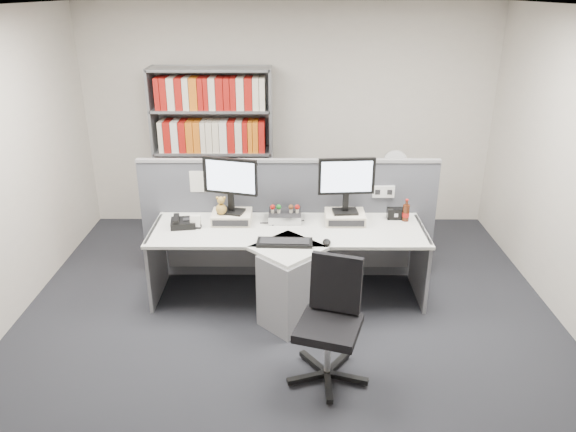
{
  "coord_description": "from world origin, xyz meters",
  "views": [
    {
      "loc": [
        0.02,
        -3.93,
        2.83
      ],
      "look_at": [
        0.0,
        0.65,
        0.92
      ],
      "focal_mm": 34.2,
      "sensor_mm": 36.0,
      "label": 1
    }
  ],
  "objects_px": {
    "office_chair": "(331,317)",
    "speaker": "(395,213)",
    "filing_cabinet": "(391,217)",
    "desk_fan": "(395,165)",
    "monitor_left": "(230,181)",
    "keyboard": "(285,242)",
    "desk_phone": "(183,223)",
    "shelving_unit": "(214,154)",
    "mouse": "(327,242)",
    "desk": "(288,264)",
    "cola_bottle": "(406,213)",
    "desktop_pc": "(285,216)",
    "monitor_right": "(346,181)",
    "desk_calendar": "(196,223)"
  },
  "relations": [
    {
      "from": "speaker",
      "to": "desk_fan",
      "type": "height_order",
      "value": "desk_fan"
    },
    {
      "from": "desk",
      "to": "office_chair",
      "type": "height_order",
      "value": "office_chair"
    },
    {
      "from": "desk_phone",
      "to": "desk_fan",
      "type": "distance_m",
      "value": 2.49
    },
    {
      "from": "shelving_unit",
      "to": "desk_fan",
      "type": "height_order",
      "value": "shelving_unit"
    },
    {
      "from": "desk_phone",
      "to": "filing_cabinet",
      "type": "height_order",
      "value": "desk_phone"
    },
    {
      "from": "desktop_pc",
      "to": "office_chair",
      "type": "xyz_separation_m",
      "value": [
        0.37,
        -1.4,
        -0.25
      ]
    },
    {
      "from": "monitor_right",
      "to": "speaker",
      "type": "distance_m",
      "value": 0.63
    },
    {
      "from": "filing_cabinet",
      "to": "office_chair",
      "type": "relative_size",
      "value": 0.73
    },
    {
      "from": "desk",
      "to": "cola_bottle",
      "type": "distance_m",
      "value": 1.27
    },
    {
      "from": "desk",
      "to": "desk_phone",
      "type": "bearing_deg",
      "value": 164.75
    },
    {
      "from": "keyboard",
      "to": "filing_cabinet",
      "type": "distance_m",
      "value": 1.99
    },
    {
      "from": "desk",
      "to": "office_chair",
      "type": "relative_size",
      "value": 2.72
    },
    {
      "from": "keyboard",
      "to": "desk_calendar",
      "type": "height_order",
      "value": "desk_calendar"
    },
    {
      "from": "desk_phone",
      "to": "filing_cabinet",
      "type": "xyz_separation_m",
      "value": [
        2.21,
        1.13,
        -0.41
      ]
    },
    {
      "from": "shelving_unit",
      "to": "office_chair",
      "type": "relative_size",
      "value": 2.1
    },
    {
      "from": "filing_cabinet",
      "to": "shelving_unit",
      "type": "bearing_deg",
      "value": 167.93
    },
    {
      "from": "keyboard",
      "to": "desk_phone",
      "type": "xyz_separation_m",
      "value": [
        -0.98,
        0.39,
        0.02
      ]
    },
    {
      "from": "desk_phone",
      "to": "shelving_unit",
      "type": "height_order",
      "value": "shelving_unit"
    },
    {
      "from": "desk_calendar",
      "to": "shelving_unit",
      "type": "relative_size",
      "value": 0.06
    },
    {
      "from": "speaker",
      "to": "shelving_unit",
      "type": "distance_m",
      "value": 2.4
    },
    {
      "from": "monitor_left",
      "to": "desk_fan",
      "type": "xyz_separation_m",
      "value": [
        1.75,
        1.02,
        -0.16
      ]
    },
    {
      "from": "desk_calendar",
      "to": "cola_bottle",
      "type": "relative_size",
      "value": 0.56
    },
    {
      "from": "filing_cabinet",
      "to": "desk_fan",
      "type": "xyz_separation_m",
      "value": [
        0.0,
        -0.0,
        0.63
      ]
    },
    {
      "from": "desk_calendar",
      "to": "filing_cabinet",
      "type": "bearing_deg",
      "value": 29.14
    },
    {
      "from": "monitor_left",
      "to": "mouse",
      "type": "xyz_separation_m",
      "value": [
        0.89,
        -0.5,
        -0.4
      ]
    },
    {
      "from": "desk",
      "to": "speaker",
      "type": "bearing_deg",
      "value": 24.11
    },
    {
      "from": "mouse",
      "to": "desk_calendar",
      "type": "bearing_deg",
      "value": 163.55
    },
    {
      "from": "mouse",
      "to": "cola_bottle",
      "type": "bearing_deg",
      "value": 33.91
    },
    {
      "from": "cola_bottle",
      "to": "filing_cabinet",
      "type": "relative_size",
      "value": 0.32
    },
    {
      "from": "monitor_left",
      "to": "office_chair",
      "type": "xyz_separation_m",
      "value": [
        0.88,
        -1.35,
        -0.63
      ]
    },
    {
      "from": "desk_fan",
      "to": "monitor_left",
      "type": "bearing_deg",
      "value": -149.85
    },
    {
      "from": "speaker",
      "to": "cola_bottle",
      "type": "distance_m",
      "value": 0.11
    },
    {
      "from": "office_chair",
      "to": "desktop_pc",
      "type": "bearing_deg",
      "value": 104.6
    },
    {
      "from": "office_chair",
      "to": "speaker",
      "type": "bearing_deg",
      "value": 63.36
    },
    {
      "from": "monitor_right",
      "to": "desktop_pc",
      "type": "height_order",
      "value": "monitor_right"
    },
    {
      "from": "desk_phone",
      "to": "filing_cabinet",
      "type": "bearing_deg",
      "value": 27.01
    },
    {
      "from": "desk_fan",
      "to": "monitor_right",
      "type": "bearing_deg",
      "value": -122.56
    },
    {
      "from": "desk_calendar",
      "to": "mouse",
      "type": "bearing_deg",
      "value": -16.45
    },
    {
      "from": "desktop_pc",
      "to": "filing_cabinet",
      "type": "height_order",
      "value": "desktop_pc"
    },
    {
      "from": "monitor_left",
      "to": "cola_bottle",
      "type": "relative_size",
      "value": 2.43
    },
    {
      "from": "keyboard",
      "to": "office_chair",
      "type": "relative_size",
      "value": 0.53
    },
    {
      "from": "cola_bottle",
      "to": "filing_cabinet",
      "type": "bearing_deg",
      "value": 86.95
    },
    {
      "from": "keyboard",
      "to": "filing_cabinet",
      "type": "bearing_deg",
      "value": 50.92
    },
    {
      "from": "shelving_unit",
      "to": "office_chair",
      "type": "height_order",
      "value": "shelving_unit"
    },
    {
      "from": "keyboard",
      "to": "shelving_unit",
      "type": "relative_size",
      "value": 0.25
    },
    {
      "from": "desk",
      "to": "filing_cabinet",
      "type": "relative_size",
      "value": 3.71
    },
    {
      "from": "desktop_pc",
      "to": "speaker",
      "type": "distance_m",
      "value": 1.09
    },
    {
      "from": "cola_bottle",
      "to": "office_chair",
      "type": "distance_m",
      "value": 1.64
    },
    {
      "from": "monitor_right",
      "to": "desk_fan",
      "type": "height_order",
      "value": "monitor_right"
    },
    {
      "from": "mouse",
      "to": "office_chair",
      "type": "height_order",
      "value": "office_chair"
    }
  ]
}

